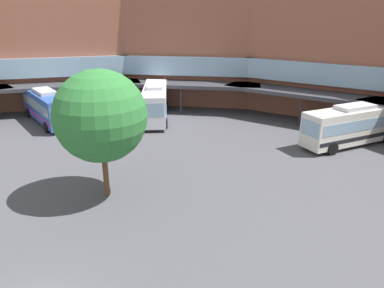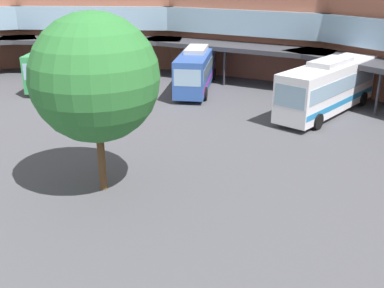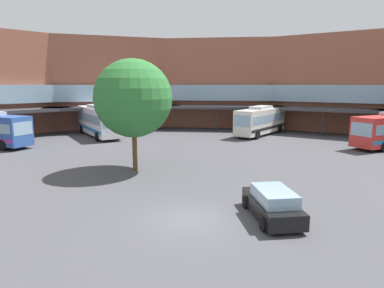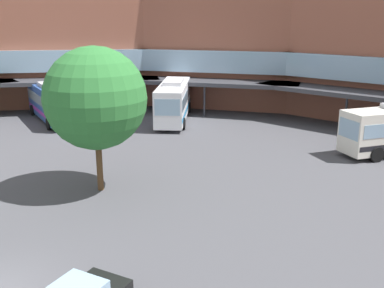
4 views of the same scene
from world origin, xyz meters
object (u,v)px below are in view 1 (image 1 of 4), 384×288
object	(u,v)px
bus_2	(352,125)
bus_5	(46,106)
bus_3	(155,101)
plaza_tree	(101,116)

from	to	relation	value
bus_2	bus_5	size ratio (longest dim) A/B	0.88
bus_3	plaza_tree	distance (m)	19.17
bus_2	bus_3	xyz separation A→B (m)	(-20.82, 1.19, 0.12)
plaza_tree	bus_2	bearing A→B (deg)	47.88
bus_2	plaza_tree	world-z (taller)	plaza_tree
bus_3	plaza_tree	size ratio (longest dim) A/B	1.32
bus_2	bus_3	world-z (taller)	bus_3
bus_5	plaza_tree	world-z (taller)	plaza_tree
bus_2	plaza_tree	xyz separation A→B (m)	(-15.19, -16.80, 3.58)
bus_2	plaza_tree	distance (m)	22.93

